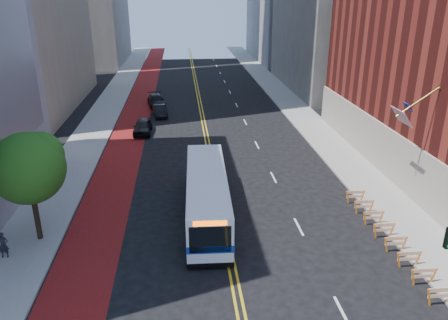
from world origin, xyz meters
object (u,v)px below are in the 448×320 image
street_tree (29,165)px  pedestrian (3,245)px  car_a (143,126)px  car_b (160,111)px  car_c (156,101)px  transit_bus (207,194)px

street_tree → pedestrian: street_tree is taller
pedestrian → car_a: bearing=70.6°
car_b → car_c: 5.05m
car_a → transit_bus: bearing=-72.0°
street_tree → car_a: (4.60, 20.85, -4.15)m
transit_bus → car_a: size_ratio=2.68×
street_tree → car_b: (6.18, 27.45, -4.24)m
street_tree → car_c: bearing=80.3°
car_a → car_b: car_a is taller
car_c → pedestrian: size_ratio=3.25×
street_tree → pedestrian: bearing=-126.2°
car_a → pedestrian: bearing=-103.3°
car_b → car_c: (-0.64, 5.01, 0.06)m
street_tree → car_b: 28.46m
car_b → car_c: size_ratio=0.81×
car_b → pedestrian: bearing=-114.2°
car_b → street_tree: bearing=-112.4°
car_b → car_c: car_c is taller
car_a → car_c: bearing=86.9°
transit_bus → car_c: (-4.71, 30.64, -0.97)m
transit_bus → car_b: transit_bus is taller
car_b → pedestrian: size_ratio=2.62×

